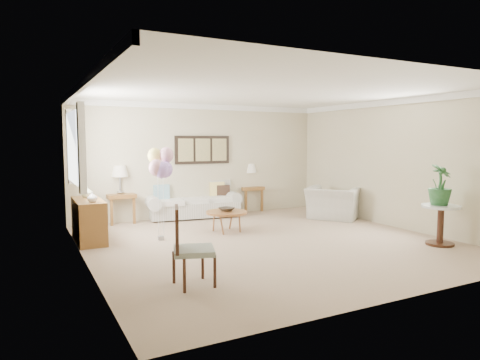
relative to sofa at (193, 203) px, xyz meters
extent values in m
plane|color=tan|center=(0.28, -2.91, -0.32)|extent=(6.00, 6.00, 0.00)
cube|color=beige|center=(0.28, 0.09, 0.98)|extent=(6.00, 0.04, 2.60)
cube|color=beige|center=(0.28, -5.91, 0.98)|extent=(6.00, 0.04, 2.60)
cube|color=beige|center=(-2.72, -2.91, 0.98)|extent=(0.04, 6.00, 2.60)
cube|color=beige|center=(3.28, -2.91, 0.98)|extent=(0.04, 6.00, 2.60)
cube|color=white|center=(0.28, -2.91, 2.27)|extent=(6.00, 6.00, 0.02)
cube|color=white|center=(0.28, 0.06, 2.22)|extent=(6.00, 0.06, 0.12)
cube|color=white|center=(-2.69, -2.91, 2.22)|extent=(0.06, 6.00, 0.12)
cube|color=white|center=(3.25, -2.91, 2.22)|extent=(0.06, 6.00, 0.12)
cube|color=white|center=(-2.70, -1.41, 1.33)|extent=(0.04, 1.40, 1.20)
cube|color=white|center=(-2.66, -2.26, 1.33)|extent=(0.10, 0.22, 1.40)
cube|color=white|center=(-2.66, -0.56, 1.33)|extent=(0.10, 0.22, 1.40)
cube|color=black|center=(0.28, 0.06, 1.23)|extent=(1.35, 0.04, 0.65)
cube|color=#8C8C59|center=(-0.14, 0.04, 1.23)|extent=(0.36, 0.02, 0.52)
cube|color=#8C8C59|center=(0.28, 0.04, 1.23)|extent=(0.36, 0.02, 0.52)
cube|color=#8C8C59|center=(0.70, 0.04, 1.23)|extent=(0.36, 0.02, 0.52)
cube|color=beige|center=(-0.01, -0.05, -0.12)|extent=(2.10, 1.06, 0.33)
cube|color=beige|center=(-0.01, 0.25, 0.25)|extent=(2.03, 0.44, 0.51)
cylinder|color=beige|center=(-0.97, -0.05, 0.09)|extent=(0.39, 0.86, 0.29)
cylinder|color=beige|center=(0.96, -0.05, 0.09)|extent=(0.39, 0.86, 0.29)
cube|color=silver|center=(-0.58, -0.10, 0.08)|extent=(0.63, 0.72, 0.11)
cube|color=silver|center=(-0.01, -0.10, 0.08)|extent=(0.63, 0.72, 0.11)
cube|color=silver|center=(0.57, -0.10, 0.08)|extent=(0.63, 0.72, 0.11)
cube|color=#7FB1C2|center=(-0.72, 0.06, 0.28)|extent=(0.35, 0.11, 0.35)
cube|color=#ECD472|center=(0.64, 0.06, 0.28)|extent=(0.35, 0.11, 0.35)
cube|color=#36241A|center=(0.78, -0.01, 0.23)|extent=(0.31, 0.09, 0.31)
cube|color=beige|center=(-0.01, -0.05, -0.31)|extent=(1.84, 0.73, 0.04)
cube|color=brown|center=(-1.63, 0.04, 0.27)|extent=(0.58, 0.53, 0.08)
cube|color=brown|center=(-1.86, -0.18, -0.05)|extent=(0.05, 0.05, 0.55)
cube|color=brown|center=(-1.40, -0.18, -0.05)|extent=(0.05, 0.05, 0.55)
cube|color=brown|center=(-1.86, 0.25, -0.05)|extent=(0.05, 0.05, 0.55)
cube|color=brown|center=(-1.40, 0.25, -0.05)|extent=(0.05, 0.05, 0.55)
cube|color=brown|center=(1.60, 0.17, 0.26)|extent=(0.57, 0.52, 0.08)
cube|color=brown|center=(1.37, -0.04, -0.06)|extent=(0.05, 0.05, 0.54)
cube|color=brown|center=(1.83, -0.04, -0.06)|extent=(0.05, 0.05, 0.54)
cube|color=brown|center=(1.37, 0.38, -0.06)|extent=(0.05, 0.05, 0.54)
cube|color=brown|center=(1.83, 0.38, -0.06)|extent=(0.05, 0.05, 0.54)
cylinder|color=gray|center=(-1.63, 0.04, 0.34)|extent=(0.14, 0.14, 0.06)
cylinder|color=gray|center=(-1.63, 0.04, 0.52)|extent=(0.04, 0.04, 0.30)
cone|color=silver|center=(-1.63, 0.04, 0.79)|extent=(0.34, 0.34, 0.24)
cylinder|color=gray|center=(1.60, 0.17, 0.33)|extent=(0.13, 0.13, 0.06)
cylinder|color=gray|center=(1.60, 0.17, 0.50)|extent=(0.04, 0.04, 0.29)
cone|color=silver|center=(1.60, 0.17, 0.75)|extent=(0.32, 0.32, 0.23)
cylinder|color=brown|center=(0.00, -1.82, 0.06)|extent=(0.80, 0.80, 0.04)
cylinder|color=brown|center=(0.19, -1.63, -0.14)|extent=(0.03, 0.03, 0.36)
cylinder|color=brown|center=(-0.19, -1.63, -0.14)|extent=(0.03, 0.03, 0.36)
cylinder|color=brown|center=(-0.19, -2.01, -0.14)|extent=(0.03, 0.03, 0.36)
cylinder|color=brown|center=(0.19, -2.01, -0.14)|extent=(0.03, 0.03, 0.36)
imported|color=#2C251D|center=(0.01, -1.80, 0.12)|extent=(0.37, 0.37, 0.07)
imported|color=beige|center=(2.76, -1.64, 0.03)|extent=(1.43, 1.46, 0.72)
cylinder|color=silver|center=(2.78, -4.41, 0.34)|extent=(0.63, 0.63, 0.04)
cylinder|color=#391811|center=(2.78, -4.41, 0.00)|extent=(0.10, 0.10, 0.63)
cylinder|color=#391811|center=(2.78, -4.41, -0.32)|extent=(0.46, 0.46, 0.01)
imported|color=#1D5021|center=(2.76, -4.39, 0.70)|extent=(0.46, 0.46, 0.69)
cube|color=gray|center=(-1.67, -4.41, 0.11)|extent=(0.61, 0.61, 0.07)
cylinder|color=#391811|center=(-1.87, -4.61, -0.12)|extent=(0.04, 0.04, 0.40)
cylinder|color=#391811|center=(-1.48, -4.61, -0.12)|extent=(0.04, 0.04, 0.40)
cylinder|color=#391811|center=(-1.87, -4.22, -0.12)|extent=(0.04, 0.04, 0.40)
cylinder|color=#391811|center=(-1.48, -4.22, -0.12)|extent=(0.04, 0.04, 0.40)
cube|color=#391811|center=(-1.89, -4.41, 0.40)|extent=(0.18, 0.45, 0.53)
cube|color=brown|center=(-2.48, -1.41, 0.05)|extent=(0.45, 1.20, 0.74)
cube|color=#391811|center=(-2.48, -1.71, 0.05)|extent=(0.46, 0.02, 0.70)
cube|color=#391811|center=(-2.48, -1.11, 0.05)|extent=(0.46, 0.02, 0.70)
imported|color=silver|center=(-2.46, -1.78, 0.50)|extent=(0.21, 0.21, 0.17)
imported|color=beige|center=(-2.46, -1.15, 0.52)|extent=(0.21, 0.21, 0.21)
cube|color=gray|center=(-1.34, -1.90, -0.29)|extent=(0.09, 0.09, 0.07)
ellipsoid|color=pink|center=(-1.43, -2.02, 0.98)|extent=(0.25, 0.25, 0.29)
cylinder|color=silver|center=(-1.38, -1.96, 0.29)|extent=(0.01, 0.01, 1.09)
ellipsoid|color=#A87DDE|center=(-1.24, -1.93, 0.94)|extent=(0.25, 0.25, 0.29)
cylinder|color=silver|center=(-1.29, -1.92, 0.27)|extent=(0.01, 0.01, 1.04)
ellipsoid|color=#FFEC74|center=(-1.38, -1.77, 1.17)|extent=(0.25, 0.25, 0.29)
cylinder|color=silver|center=(-1.36, -1.84, 0.39)|extent=(0.01, 0.01, 1.28)
ellipsoid|color=pink|center=(-1.19, -1.85, 1.19)|extent=(0.25, 0.25, 0.29)
cylinder|color=silver|center=(-1.26, -1.88, 0.40)|extent=(0.01, 0.01, 1.29)
ellipsoid|color=#A87DDE|center=(-1.35, -2.05, 0.94)|extent=(0.25, 0.25, 0.29)
cylinder|color=silver|center=(-1.34, -1.98, 0.27)|extent=(0.01, 0.01, 1.05)
camera|label=1|loc=(-3.50, -9.20, 1.44)|focal=32.00mm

